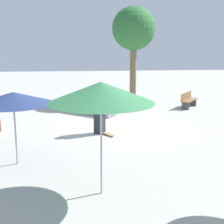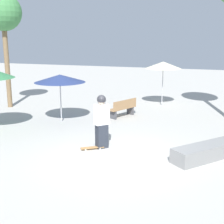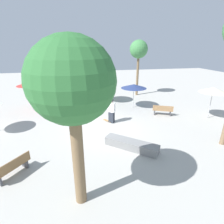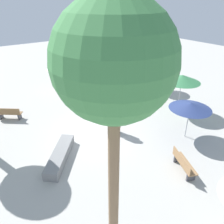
% 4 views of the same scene
% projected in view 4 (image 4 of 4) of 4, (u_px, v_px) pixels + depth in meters
% --- Properties ---
extents(ground_plane, '(60.00, 60.00, 0.00)m').
position_uv_depth(ground_plane, '(98.00, 131.00, 13.05)').
color(ground_plane, '#B2AFA8').
extents(skater_main, '(0.55, 0.53, 1.86)m').
position_uv_depth(skater_main, '(116.00, 118.00, 12.47)').
color(skater_main, '#282D38').
rests_on(skater_main, ground_plane).
extents(skateboard, '(0.62, 0.77, 0.07)m').
position_uv_depth(skateboard, '(117.00, 128.00, 13.24)').
color(skateboard, '#B7844C').
rests_on(skateboard, ground_plane).
extents(concrete_ledge, '(2.72, 2.46, 0.47)m').
position_uv_depth(concrete_ledge, '(60.00, 156.00, 10.70)').
color(concrete_ledge, gray).
rests_on(concrete_ledge, ground_plane).
extents(bench_near, '(1.34, 1.53, 0.85)m').
position_uv_depth(bench_near, '(9.00, 113.00, 14.15)').
color(bench_near, '#47474C').
rests_on(bench_near, ground_plane).
extents(bench_far, '(1.64, 1.06, 0.85)m').
position_uv_depth(bench_far, '(183.00, 164.00, 9.92)').
color(bench_far, '#47474C').
rests_on(bench_far, ground_plane).
extents(shade_umbrella_navy, '(2.27, 2.27, 2.14)m').
position_uv_depth(shade_umbrella_navy, '(190.00, 106.00, 11.66)').
color(shade_umbrella_navy, '#B7B7BC').
rests_on(shade_umbrella_navy, ground_plane).
extents(shade_umbrella_white, '(2.02, 2.02, 2.14)m').
position_uv_depth(shade_umbrella_white, '(58.00, 67.00, 17.86)').
color(shade_umbrella_white, '#B7B7BC').
rests_on(shade_umbrella_white, ground_plane).
extents(shade_umbrella_green, '(2.41, 2.41, 2.65)m').
position_uv_depth(shade_umbrella_green, '(182.00, 78.00, 14.21)').
color(shade_umbrella_green, '#B7B7BC').
rests_on(shade_umbrella_green, ground_plane).
extents(shade_umbrella_red, '(1.98, 1.98, 2.49)m').
position_uv_depth(shade_umbrella_red, '(110.00, 61.00, 18.40)').
color(shade_umbrella_red, '#B7B7BC').
rests_on(shade_umbrella_red, ground_plane).
extents(shade_umbrella_grey, '(2.01, 2.01, 2.13)m').
position_uv_depth(shade_umbrella_grey, '(160.00, 68.00, 17.75)').
color(shade_umbrella_grey, '#B7B7BC').
rests_on(shade_umbrella_grey, ground_plane).
extents(palm_tree_right, '(2.28, 2.28, 7.29)m').
position_uv_depth(palm_tree_right, '(114.00, 67.00, 3.86)').
color(palm_tree_right, '#896B4C').
rests_on(palm_tree_right, ground_plane).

